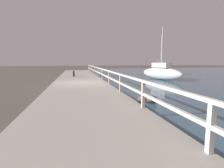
% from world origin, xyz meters
% --- Properties ---
extents(ground_plane, '(120.00, 120.00, 0.00)m').
position_xyz_m(ground_plane, '(0.00, 0.00, 0.00)').
color(ground_plane, '#4C473D').
extents(dock_walkway, '(3.88, 36.00, 0.31)m').
position_xyz_m(dock_walkway, '(0.00, 0.00, 0.15)').
color(dock_walkway, '#9E998E').
rests_on(dock_walkway, ground).
extents(railing, '(0.10, 32.50, 0.93)m').
position_xyz_m(railing, '(1.84, -0.00, 0.94)').
color(railing, silver).
rests_on(railing, dock_walkway).
extents(boulder_water_edge, '(0.39, 0.35, 0.29)m').
position_xyz_m(boulder_water_edge, '(2.56, -5.45, 0.15)').
color(boulder_water_edge, '#666056').
rests_on(boulder_water_edge, ground).
extents(boulder_upstream, '(0.66, 0.59, 0.49)m').
position_xyz_m(boulder_upstream, '(3.18, 11.15, 0.25)').
color(boulder_upstream, gray).
rests_on(boulder_upstream, ground).
extents(boulder_far_strip, '(0.46, 0.41, 0.35)m').
position_xyz_m(boulder_far_strip, '(2.97, -5.61, 0.17)').
color(boulder_far_strip, '#666056').
rests_on(boulder_far_strip, ground).
extents(mooring_bollard, '(0.18, 0.18, 0.59)m').
position_xyz_m(mooring_bollard, '(-0.48, 5.23, 0.61)').
color(mooring_bollard, black).
rests_on(mooring_bollard, dock_walkway).
extents(sailboat_red, '(3.00, 4.22, 5.53)m').
position_xyz_m(sailboat_red, '(11.52, 10.12, 0.90)').
color(sailboat_red, red).
rests_on(sailboat_red, water_surface).
extents(sailboat_white, '(2.76, 5.27, 5.13)m').
position_xyz_m(sailboat_white, '(8.13, 3.44, 0.70)').
color(sailboat_white, white).
rests_on(sailboat_white, water_surface).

